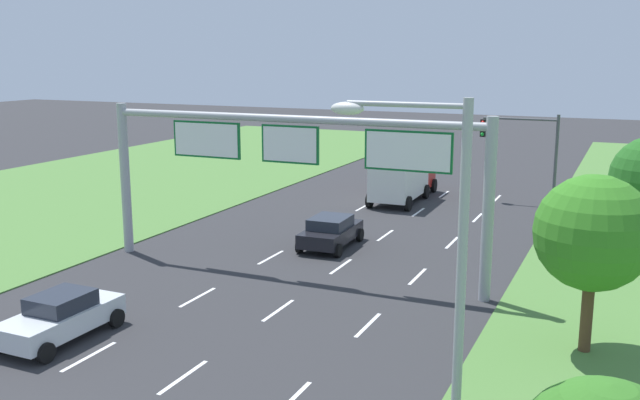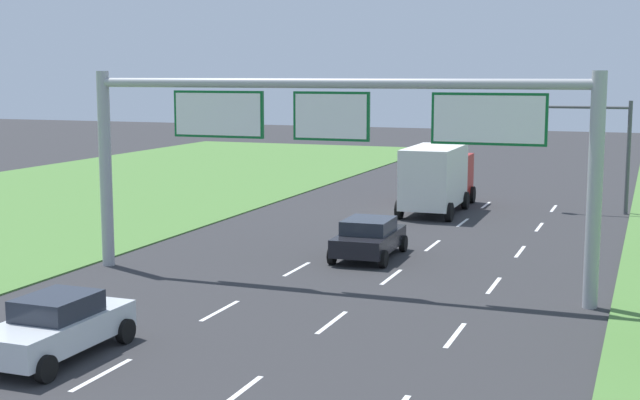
{
  "view_description": "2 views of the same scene",
  "coord_description": "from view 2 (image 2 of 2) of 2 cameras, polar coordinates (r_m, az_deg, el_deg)",
  "views": [
    {
      "loc": [
        13.24,
        -9.92,
        9.23
      ],
      "look_at": [
        1.61,
        16.06,
        3.35
      ],
      "focal_mm": 40.0,
      "sensor_mm": 36.0,
      "label": 1
    },
    {
      "loc": [
        9.98,
        -10.76,
        6.91
      ],
      "look_at": [
        -0.04,
        15.82,
        2.87
      ],
      "focal_mm": 50.0,
      "sensor_mm": 36.0,
      "label": 2
    }
  ],
  "objects": [
    {
      "name": "lane_dashes_inner_left",
      "position": [
        24.0,
        -9.71,
        -8.75
      ],
      "size": [
        0.14,
        56.4,
        0.01
      ],
      "color": "white",
      "rests_on": "ground_plane"
    },
    {
      "name": "lane_dashes_inner_right",
      "position": [
        22.49,
        -1.87,
        -9.79
      ],
      "size": [
        0.14,
        56.4,
        0.01
      ],
      "color": "white",
      "rests_on": "ground_plane"
    },
    {
      "name": "lane_dashes_slip",
      "position": [
        21.46,
        6.95,
        -10.74
      ],
      "size": [
        0.14,
        56.4,
        0.01
      ],
      "color": "white",
      "rests_on": "ground_plane"
    },
    {
      "name": "car_near_red",
      "position": [
        22.94,
        -16.5,
        -7.75
      ],
      "size": [
        2.1,
        4.31,
        1.54
      ],
      "rotation": [
        0.0,
        0.0,
        -0.01
      ],
      "color": "silver",
      "rests_on": "ground_plane"
    },
    {
      "name": "car_lead_silver",
      "position": [
        33.67,
        3.15,
        -2.4
      ],
      "size": [
        2.29,
        4.28,
        1.5
      ],
      "rotation": [
        0.0,
        0.0,
        0.04
      ],
      "color": "black",
      "rests_on": "ground_plane"
    },
    {
      "name": "box_truck",
      "position": [
        45.19,
        7.55,
        1.51
      ],
      "size": [
        2.78,
        7.6,
        3.33
      ],
      "rotation": [
        0.0,
        0.0,
        0.02
      ],
      "color": "#B21E19",
      "rests_on": "ground_plane"
    },
    {
      "name": "sign_gantry",
      "position": [
        28.74,
        0.71,
        4.2
      ],
      "size": [
        17.24,
        0.44,
        7.0
      ],
      "color": "#9EA0A5",
      "rests_on": "ground_plane"
    },
    {
      "name": "traffic_light_mast",
      "position": [
        46.26,
        16.78,
        3.98
      ],
      "size": [
        4.76,
        0.49,
        5.6
      ],
      "color": "#47494F",
      "rests_on": "ground_plane"
    }
  ]
}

